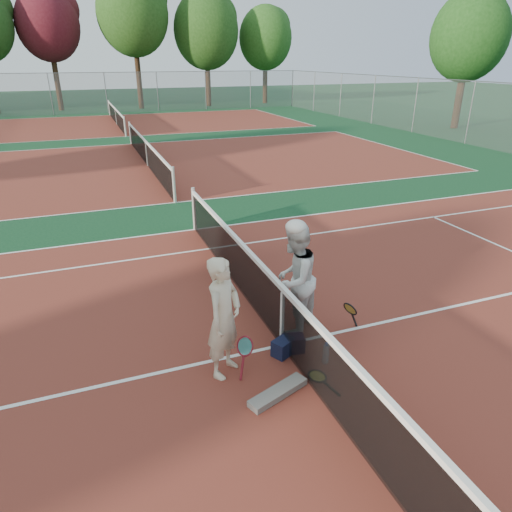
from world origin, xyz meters
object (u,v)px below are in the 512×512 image
(player_b, at_px, (294,279))
(sports_bag_navy, at_px, (283,347))
(sports_bag_purple, at_px, (294,344))
(water_bottle, at_px, (326,354))
(racket_spare, at_px, (317,376))
(racket_black_held, at_px, (349,317))
(player_a, at_px, (224,318))
(net_main, at_px, (282,317))
(racket_red, at_px, (245,356))

(player_b, relative_size, sports_bag_navy, 5.55)
(sports_bag_purple, bearing_deg, sports_bag_navy, -170.54)
(sports_bag_purple, bearing_deg, water_bottle, -54.21)
(water_bottle, bearing_deg, racket_spare, -136.60)
(racket_black_held, xyz_separation_m, sports_bag_navy, (-1.23, -0.19, -0.14))
(racket_spare, distance_m, sports_bag_purple, 0.69)
(player_a, height_order, sports_bag_purple, player_a)
(net_main, relative_size, player_a, 6.31)
(player_b, distance_m, sports_bag_purple, 0.98)
(racket_red, bearing_deg, water_bottle, -59.71)
(player_a, distance_m, water_bottle, 1.61)
(water_bottle, bearing_deg, player_a, 166.79)
(racket_black_held, height_order, water_bottle, racket_black_held)
(racket_red, height_order, racket_spare, racket_red)
(player_a, distance_m, racket_black_held, 2.24)
(racket_black_held, relative_size, racket_spare, 0.89)
(player_a, bearing_deg, water_bottle, -55.98)
(sports_bag_navy, distance_m, water_bottle, 0.63)
(net_main, bearing_deg, sports_bag_navy, -107.43)
(player_a, relative_size, racket_spare, 2.90)
(player_b, relative_size, water_bottle, 6.03)
(sports_bag_navy, bearing_deg, net_main, 72.57)
(water_bottle, bearing_deg, racket_black_held, 38.60)
(racket_black_held, relative_size, sports_bag_navy, 1.65)
(player_b, height_order, racket_red, player_b)
(net_main, xyz_separation_m, racket_red, (-0.74, -0.42, -0.23))
(racket_spare, height_order, sports_bag_navy, sports_bag_navy)
(player_b, relative_size, sports_bag_purple, 5.77)
(player_a, height_order, sports_bag_navy, player_a)
(sports_bag_navy, bearing_deg, player_b, 53.98)
(player_a, distance_m, racket_spare, 1.54)
(player_a, relative_size, racket_black_held, 3.24)
(player_a, xyz_separation_m, racket_spare, (1.14, -0.58, -0.86))
(net_main, relative_size, racket_red, 19.43)
(racket_red, relative_size, racket_black_held, 1.05)
(net_main, distance_m, racket_red, 0.88)
(racket_red, height_order, sports_bag_purple, racket_red)
(racket_black_held, distance_m, sports_bag_navy, 1.25)
(water_bottle, bearing_deg, sports_bag_navy, 140.76)
(sports_bag_purple, relative_size, water_bottle, 1.05)
(player_b, xyz_separation_m, sports_bag_purple, (-0.24, -0.55, -0.78))
(racket_red, xyz_separation_m, sports_bag_navy, (0.67, 0.20, -0.15))
(player_a, height_order, player_b, player_b)
(racket_red, bearing_deg, net_main, -20.47)
(player_b, bearing_deg, net_main, 7.38)
(player_a, relative_size, sports_bag_purple, 5.55)
(player_a, relative_size, player_b, 0.96)
(net_main, distance_m, water_bottle, 0.83)
(player_b, bearing_deg, racket_black_held, 116.45)
(racket_red, xyz_separation_m, racket_spare, (0.90, -0.45, -0.27))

